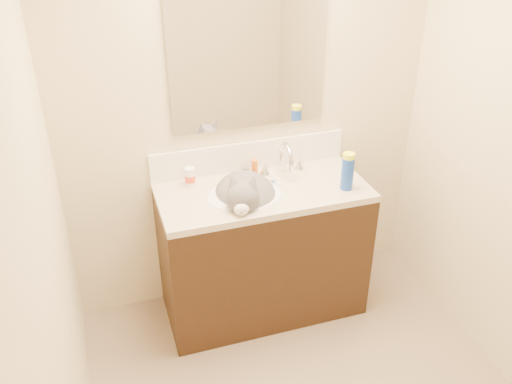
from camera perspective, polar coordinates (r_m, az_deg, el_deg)
room_shell at (r=1.99m, az=9.91°, el=2.84°), size 2.24×2.54×2.52m
vanity_cabinet at (r=3.32m, az=0.72°, el=-6.48°), size 1.20×0.55×0.82m
counter_slab at (r=3.09m, az=0.77°, el=-0.03°), size 1.20×0.55×0.04m
basin at (r=3.06m, az=-1.19°, el=-1.46°), size 0.45×0.36×0.14m
faucet at (r=3.20m, az=3.06°, el=3.26°), size 0.28×0.20×0.21m
cat at (r=3.03m, az=-1.15°, el=-0.47°), size 0.46×0.52×0.36m
backsplash at (r=3.26m, az=-0.70°, el=3.84°), size 1.20×0.02×0.18m
mirror at (r=3.04m, az=-0.77°, el=13.87°), size 0.90×0.02×0.80m
pill_bottle at (r=3.12m, az=-6.96°, el=1.61°), size 0.08×0.08×0.11m
pill_label at (r=3.12m, az=-6.95°, el=1.45°), size 0.08×0.08×0.04m
silver_jar at (r=3.21m, az=-1.14°, el=2.22°), size 0.06×0.06×0.06m
amber_bottle at (r=3.22m, az=-0.14°, el=2.65°), size 0.05×0.05×0.10m
toothbrush at (r=3.15m, az=1.91°, el=1.10°), size 0.07×0.12×0.01m
toothbrush_head at (r=3.15m, az=1.91°, el=1.15°), size 0.03×0.03×0.02m
spray_can at (r=3.08m, az=9.60°, el=1.93°), size 0.09×0.09×0.19m
spray_cap at (r=3.04m, az=9.76°, el=3.67°), size 0.08×0.08×0.04m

